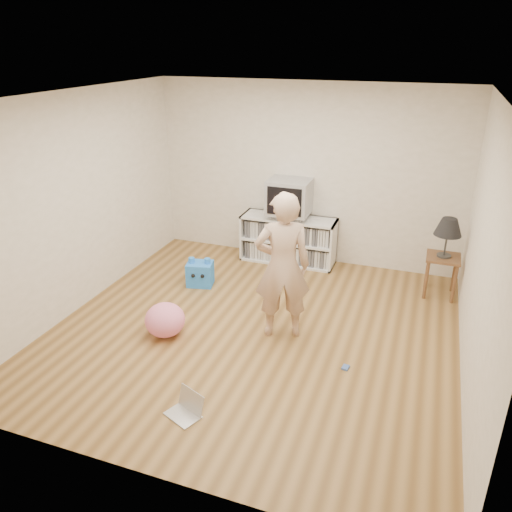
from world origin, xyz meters
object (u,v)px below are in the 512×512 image
object	(u,v)px
person	(282,267)
laptop	(187,408)
plush_blue	(200,273)
plush_pink	(165,320)
media_unit	(289,239)
side_table	(442,266)
dvd_deck	(289,215)
crt_tv	(289,197)
table_lamp	(448,228)

from	to	relation	value
person	laptop	size ratio (longest dim) A/B	4.47
plush_blue	plush_pink	distance (m)	1.29
person	plush_blue	world-z (taller)	person
person	plush_pink	distance (m)	1.47
media_unit	person	bearing A→B (deg)	-75.84
media_unit	side_table	distance (m)	2.21
media_unit	person	xyz separation A→B (m)	(0.50, -1.99, 0.49)
media_unit	laptop	xyz separation A→B (m)	(0.10, -3.56, -0.29)
dvd_deck	plush_pink	size ratio (longest dim) A/B	0.99
crt_tv	table_lamp	world-z (taller)	crt_tv
side_table	person	xyz separation A→B (m)	(-1.68, -1.60, 0.43)
dvd_deck	table_lamp	xyz separation A→B (m)	(2.18, -0.37, 0.21)
crt_tv	plush_blue	bearing A→B (deg)	-127.81
person	plush_pink	bearing A→B (deg)	-0.50
media_unit	table_lamp	xyz separation A→B (m)	(2.18, -0.39, 0.59)
dvd_deck	plush_pink	xyz separation A→B (m)	(-0.73, -2.45, -0.54)
side_table	crt_tv	bearing A→B (deg)	170.44
laptop	plush_pink	xyz separation A→B (m)	(-0.83, 1.09, 0.14)
crt_tv	plush_blue	world-z (taller)	crt_tv
media_unit	dvd_deck	world-z (taller)	dvd_deck
media_unit	crt_tv	xyz separation A→B (m)	(0.00, -0.02, 0.67)
laptop	plush_pink	distance (m)	1.38
media_unit	laptop	size ratio (longest dim) A/B	3.71
table_lamp	person	size ratio (longest dim) A/B	0.31
table_lamp	side_table	bearing A→B (deg)	0.00
laptop	plush_blue	xyz separation A→B (m)	(-1.00, 2.37, 0.11)
crt_tv	table_lamp	distance (m)	2.21
media_unit	person	size ratio (longest dim) A/B	0.83
plush_blue	laptop	bearing A→B (deg)	-80.39
side_table	table_lamp	distance (m)	0.53
side_table	laptop	world-z (taller)	side_table
plush_blue	dvd_deck	bearing A→B (deg)	38.94
media_unit	dvd_deck	distance (m)	0.39
side_table	laptop	size ratio (longest dim) A/B	1.46
crt_tv	plush_blue	distance (m)	1.70
crt_tv	person	bearing A→B (deg)	-75.70
dvd_deck	side_table	bearing A→B (deg)	-9.64
side_table	plush_blue	xyz separation A→B (m)	(-3.08, -0.80, -0.25)
crt_tv	table_lamp	size ratio (longest dim) A/B	1.17
crt_tv	plush_pink	size ratio (longest dim) A/B	1.32
media_unit	person	distance (m)	2.11
crt_tv	plush_pink	xyz separation A→B (m)	(-0.73, -2.45, -0.83)
dvd_deck	table_lamp	size ratio (longest dim) A/B	0.87
side_table	person	size ratio (longest dim) A/B	0.33
side_table	dvd_deck	bearing A→B (deg)	170.36
side_table	plush_pink	xyz separation A→B (m)	(-2.90, -2.08, -0.22)
side_table	plush_pink	bearing A→B (deg)	-144.39
side_table	plush_blue	distance (m)	3.19
media_unit	table_lamp	bearing A→B (deg)	-10.04
laptop	side_table	bearing A→B (deg)	79.53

